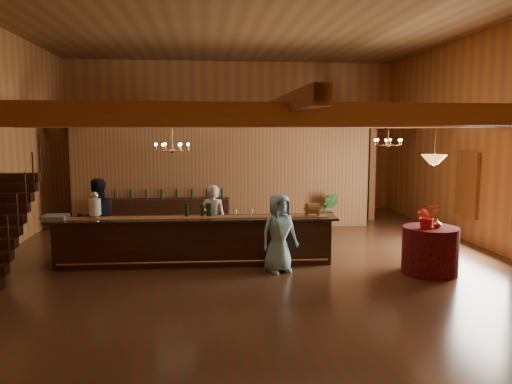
{
  "coord_description": "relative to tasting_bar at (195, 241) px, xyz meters",
  "views": [
    {
      "loc": [
        -1.14,
        -11.63,
        3.0
      ],
      "look_at": [
        0.18,
        0.66,
        1.46
      ],
      "focal_mm": 35.0,
      "sensor_mm": 36.0,
      "label": 1
    }
  ],
  "objects": [
    {
      "name": "wall_back",
      "position": [
        1.33,
        7.6,
        2.21
      ],
      "size": [
        12.0,
        0.1,
        5.5
      ],
      "primitive_type": "cube",
      "color": "#B87A39",
      "rests_on": "floor"
    },
    {
      "name": "wall_front",
      "position": [
        1.33,
        -6.4,
        2.21
      ],
      "size": [
        12.0,
        0.1,
        5.5
      ],
      "primitive_type": "cube",
      "color": "#B87A39",
      "rests_on": "floor"
    },
    {
      "name": "bar_bottle_1",
      "position": [
        0.17,
        0.12,
        0.67
      ],
      "size": [
        0.07,
        0.07,
        0.3
      ],
      "primitive_type": "cylinder",
      "color": "black",
      "rests_on": "tasting_bar"
    },
    {
      "name": "partition_wall",
      "position": [
        0.83,
        4.1,
        1.01
      ],
      "size": [
        9.0,
        0.18,
        3.1
      ],
      "primitive_type": "cube",
      "color": "brown",
      "rests_on": "floor"
    },
    {
      "name": "pendant_lamp",
      "position": [
        4.92,
        -1.27,
        1.86
      ],
      "size": [
        0.52,
        0.52,
        0.9
      ],
      "color": "#B47845",
      "rests_on": "beam_grid"
    },
    {
      "name": "backroom_boxes",
      "position": [
        1.04,
        6.1,
        -0.01
      ],
      "size": [
        4.1,
        0.6,
        1.1
      ],
      "color": "black",
      "rests_on": "floor"
    },
    {
      "name": "glass_rack_tray",
      "position": [
        -3.01,
        0.05,
        0.57
      ],
      "size": [
        0.5,
        0.5,
        0.1
      ],
      "primitive_type": "cube",
      "color": "gray",
      "rests_on": "tasting_bar"
    },
    {
      "name": "raffle_drum",
      "position": [
        2.65,
        -0.14,
        0.7
      ],
      "size": [
        0.34,
        0.24,
        0.3
      ],
      "color": "brown",
      "rests_on": "tasting_bar"
    },
    {
      "name": "table_flowers",
      "position": [
        4.77,
        -1.37,
        0.7
      ],
      "size": [
        0.46,
        0.4,
        0.51
      ],
      "primitive_type": "imported",
      "rotation": [
        0.0,
        0.0,
        0.01
      ],
      "color": "red",
      "rests_on": "round_table"
    },
    {
      "name": "floor_plant",
      "position": [
        4.02,
        3.76,
        0.02
      ],
      "size": [
        0.73,
        0.66,
        1.11
      ],
      "primitive_type": "imported",
      "rotation": [
        0.0,
        0.0,
        -0.31
      ],
      "color": "#234C1A",
      "rests_on": "floor"
    },
    {
      "name": "staff_second",
      "position": [
        -2.26,
        0.76,
        0.41
      ],
      "size": [
        1.12,
        1.01,
        1.89
      ],
      "primitive_type": "imported",
      "rotation": [
        0.0,
        0.0,
        3.54
      ],
      "color": "black",
      "rests_on": "floor"
    },
    {
      "name": "beam_grid",
      "position": [
        1.33,
        1.1,
        2.7
      ],
      "size": [
        11.9,
        13.9,
        0.39
      ],
      "color": "brown",
      "rests_on": "wall_left"
    },
    {
      "name": "round_table",
      "position": [
        4.92,
        -1.27,
        -0.04
      ],
      "size": [
        1.14,
        1.14,
        0.99
      ],
      "primitive_type": "cylinder",
      "color": "maroon",
      "rests_on": "floor"
    },
    {
      "name": "bar_bottle_3",
      "position": [
        0.35,
        0.11,
        0.67
      ],
      "size": [
        0.07,
        0.07,
        0.3
      ],
      "primitive_type": "cylinder",
      "color": "black",
      "rests_on": "tasting_bar"
    },
    {
      "name": "support_posts",
      "position": [
        1.33,
        0.1,
        1.06
      ],
      "size": [
        9.2,
        10.2,
        3.2
      ],
      "color": "brown",
      "rests_on": "floor"
    },
    {
      "name": "ceiling",
      "position": [
        1.33,
        0.6,
        4.96
      ],
      "size": [
        14.0,
        14.0,
        0.0
      ],
      "primitive_type": "plane",
      "rotation": [
        3.14,
        0.0,
        0.0
      ],
      "color": "brown",
      "rests_on": "wall_back"
    },
    {
      "name": "beverage_dispenser",
      "position": [
        -2.17,
        0.12,
        0.81
      ],
      "size": [
        0.26,
        0.26,
        0.6
      ],
      "color": "silver",
      "rests_on": "tasting_bar"
    },
    {
      "name": "guest",
      "position": [
        1.79,
        -0.8,
        0.3
      ],
      "size": [
        0.95,
        0.78,
        1.68
      ],
      "primitive_type": "imported",
      "rotation": [
        0.0,
        0.0,
        0.35
      ],
      "color": "#7CBCCE",
      "rests_on": "floor"
    },
    {
      "name": "wall_right",
      "position": [
        7.33,
        0.6,
        2.21
      ],
      "size": [
        0.1,
        14.0,
        5.5
      ],
      "primitive_type": "cube",
      "color": "#B87A39",
      "rests_on": "floor"
    },
    {
      "name": "floor",
      "position": [
        1.33,
        0.6,
        -0.54
      ],
      "size": [
        14.0,
        14.0,
        0.0
      ],
      "primitive_type": "plane",
      "color": "#422E1A",
      "rests_on": "ground"
    },
    {
      "name": "bartender",
      "position": [
        0.44,
        0.72,
        0.32
      ],
      "size": [
        0.73,
        0.6,
        1.72
      ],
      "primitive_type": "imported",
      "rotation": [
        0.0,
        0.0,
        2.79
      ],
      "color": "silver",
      "rests_on": "floor"
    },
    {
      "name": "bar_bottle_2",
      "position": [
        0.31,
        0.11,
        0.67
      ],
      "size": [
        0.07,
        0.07,
        0.3
      ],
      "primitive_type": "cylinder",
      "color": "black",
      "rests_on": "tasting_bar"
    },
    {
      "name": "window_right_back",
      "position": [
        7.28,
        1.6,
        1.01
      ],
      "size": [
        0.12,
        1.05,
        1.75
      ],
      "primitive_type": "cube",
      "color": "white",
      "rests_on": "wall_right"
    },
    {
      "name": "backbar_shelf",
      "position": [
        -0.8,
        3.74,
        -0.05
      ],
      "size": [
        3.54,
        0.77,
        0.99
      ],
      "primitive_type": "cube",
      "rotation": [
        0.0,
        0.0,
        -0.06
      ],
      "color": "black",
      "rests_on": "floor"
    },
    {
      "name": "chandelier_left",
      "position": [
        -0.52,
        1.02,
        2.07
      ],
      "size": [
        0.8,
        0.8,
        0.75
      ],
      "color": "#B47845",
      "rests_on": "beam_grid"
    },
    {
      "name": "tasting_bar",
      "position": [
        0.0,
        0.0,
        0.0
      ],
      "size": [
        6.4,
        1.02,
        1.07
      ],
      "rotation": [
        0.0,
        0.0,
        -0.03
      ],
      "color": "black",
      "rests_on": "floor"
    },
    {
      "name": "bar_bottle_0",
      "position": [
        -0.17,
        0.13,
        0.67
      ],
      "size": [
        0.07,
        0.07,
        0.3
      ],
      "primitive_type": "cylinder",
      "color": "black",
      "rests_on": "tasting_bar"
    },
    {
      "name": "chandelier_right",
      "position": [
        5.42,
        2.62,
        2.13
      ],
      "size": [
        0.8,
        0.8,
        0.68
      ],
      "color": "#B47845",
      "rests_on": "beam_grid"
    },
    {
      "name": "table_vase",
      "position": [
        5.01,
        -1.35,
        0.59
      ],
      "size": [
        0.15,
        0.15,
        0.29
      ],
      "primitive_type": "imported",
      "rotation": [
        0.0,
        0.0,
        0.03
      ],
      "color": "#B47845",
      "rests_on": "round_table"
    }
  ]
}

